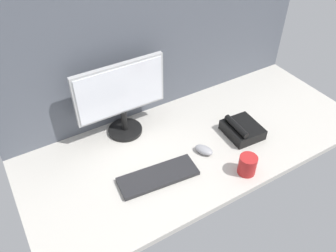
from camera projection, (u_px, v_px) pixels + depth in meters
ground_plane at (196, 141)px, 179.92cm from camera, size 180.00×80.00×3.00cm
cubicle_wall_back at (159, 44)px, 178.73cm from camera, size 180.00×5.00×75.69cm
monitor at (121, 96)px, 169.21cm from camera, size 47.13×18.00×40.39cm
keyboard at (158, 176)px, 158.24cm from camera, size 38.16×16.81×2.00cm
mouse at (204, 150)px, 170.39cm from camera, size 9.12×11.07×3.40cm
mug_red_plastic at (247, 165)px, 158.47cm from camera, size 8.43×8.43×9.68cm
desk_phone at (242, 129)px, 179.87cm from camera, size 18.10×19.98×8.80cm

